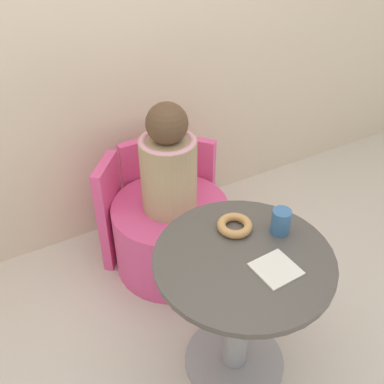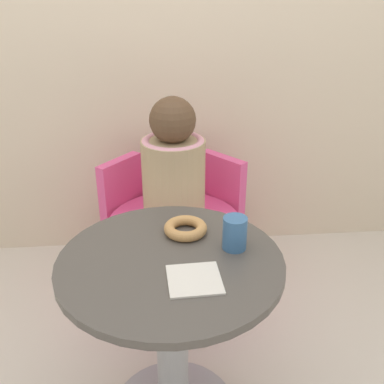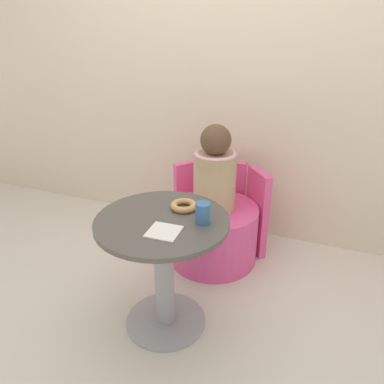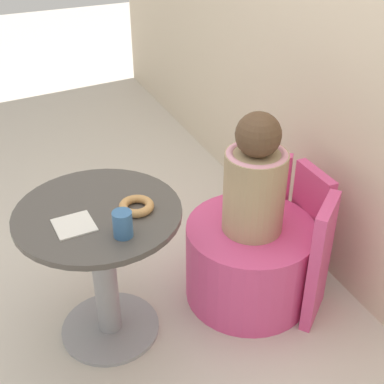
% 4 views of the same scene
% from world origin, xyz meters
% --- Properties ---
extents(ground_plane, '(12.00, 12.00, 0.00)m').
position_xyz_m(ground_plane, '(0.00, 0.00, 0.00)').
color(ground_plane, beige).
extents(back_wall, '(6.00, 0.06, 2.40)m').
position_xyz_m(back_wall, '(0.00, 1.13, 1.20)').
color(back_wall, beige).
rests_on(back_wall, ground_plane).
extents(round_table, '(0.66, 0.66, 0.65)m').
position_xyz_m(round_table, '(0.03, -0.04, 0.44)').
color(round_table, '#99999E').
rests_on(round_table, ground_plane).
extents(tub_chair, '(0.60, 0.60, 0.40)m').
position_xyz_m(tub_chair, '(0.07, 0.64, 0.20)').
color(tub_chair, '#E54C8C').
rests_on(tub_chair, ground_plane).
extents(booth_backrest, '(0.70, 0.25, 0.61)m').
position_xyz_m(booth_backrest, '(0.07, 0.88, 0.31)').
color(booth_backrest, '#E54C8C').
rests_on(booth_backrest, ground_plane).
extents(child_figure, '(0.27, 0.27, 0.56)m').
position_xyz_m(child_figure, '(0.07, 0.64, 0.65)').
color(child_figure, tan).
rests_on(child_figure, tub_chair).
extents(donut, '(0.14, 0.14, 0.03)m').
position_xyz_m(donut, '(0.08, 0.10, 0.67)').
color(donut, tan).
rests_on(donut, round_table).
extents(cup, '(0.07, 0.07, 0.10)m').
position_xyz_m(cup, '(0.22, -0.00, 0.70)').
color(cup, '#386699').
rests_on(cup, round_table).
extents(paper_napkin, '(0.15, 0.15, 0.01)m').
position_xyz_m(paper_napkin, '(0.09, -0.15, 0.65)').
color(paper_napkin, silver).
rests_on(paper_napkin, round_table).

